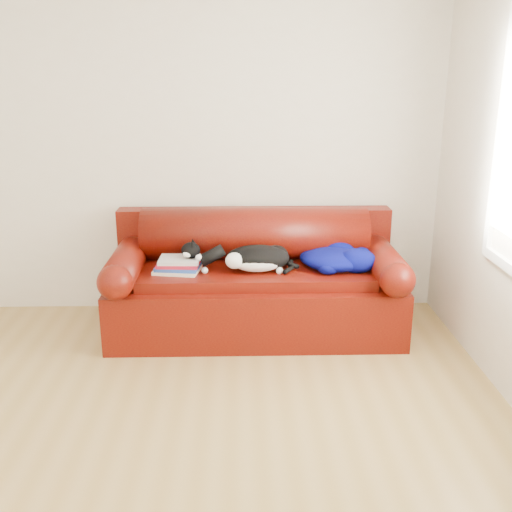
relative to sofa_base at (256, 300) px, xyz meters
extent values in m
plane|color=olive|center=(-0.79, -1.49, -0.24)|extent=(4.50, 4.50, 0.00)
cube|color=beige|center=(-0.79, 0.51, 1.06)|extent=(4.50, 0.02, 2.60)
cube|color=#370204|center=(0.00, 0.01, -0.03)|extent=(2.10, 0.90, 0.42)
cube|color=#370204|center=(0.00, -0.04, 0.21)|extent=(1.66, 0.62, 0.10)
cylinder|color=black|center=(-0.93, -0.32, -0.21)|extent=(0.06, 0.06, 0.05)
cylinder|color=black|center=(0.93, -0.32, -0.21)|extent=(0.06, 0.06, 0.05)
cylinder|color=black|center=(-0.93, 0.34, -0.21)|extent=(0.06, 0.06, 0.05)
cylinder|color=black|center=(0.93, 0.34, -0.21)|extent=(0.06, 0.06, 0.05)
cube|color=#370204|center=(0.00, 0.37, 0.19)|extent=(2.10, 0.18, 0.85)
cylinder|color=#370204|center=(0.00, 0.26, 0.44)|extent=(1.70, 0.40, 0.40)
cylinder|color=#370204|center=(-0.93, 0.01, 0.30)|extent=(0.24, 0.88, 0.24)
sphere|color=#370204|center=(-0.93, -0.43, 0.30)|extent=(0.24, 0.24, 0.24)
cylinder|color=#370204|center=(0.93, 0.01, 0.30)|extent=(0.24, 0.88, 0.24)
sphere|color=#370204|center=(0.93, -0.43, 0.30)|extent=(0.24, 0.24, 0.24)
cube|color=#EFEBCE|center=(-0.55, -0.10, 0.28)|extent=(0.34, 0.29, 0.02)
cube|color=white|center=(-0.55, -0.10, 0.28)|extent=(0.33, 0.27, 0.02)
cube|color=#1F4BAC|center=(-0.55, -0.10, 0.30)|extent=(0.33, 0.27, 0.02)
cube|color=white|center=(-0.55, -0.10, 0.30)|extent=(0.31, 0.25, 0.02)
cube|color=#B2142D|center=(-0.55, -0.10, 0.33)|extent=(0.31, 0.25, 0.02)
cube|color=white|center=(-0.55, -0.10, 0.33)|extent=(0.30, 0.23, 0.02)
cube|color=#B7BABE|center=(-0.55, -0.10, 0.35)|extent=(0.29, 0.23, 0.02)
cube|color=white|center=(-0.55, -0.10, 0.35)|extent=(0.28, 0.21, 0.02)
ellipsoid|color=black|center=(0.01, -0.10, 0.36)|extent=(0.50, 0.35, 0.19)
ellipsoid|color=white|center=(0.01, -0.15, 0.32)|extent=(0.34, 0.22, 0.12)
ellipsoid|color=white|center=(-0.15, -0.17, 0.36)|extent=(0.15, 0.15, 0.12)
ellipsoid|color=black|center=(0.14, -0.05, 0.34)|extent=(0.23, 0.23, 0.16)
ellipsoid|color=black|center=(-0.27, -0.17, 0.42)|extent=(0.16, 0.15, 0.12)
ellipsoid|color=white|center=(-0.29, -0.21, 0.40)|extent=(0.08, 0.07, 0.05)
sphere|color=#BF7272|center=(-0.31, -0.22, 0.40)|extent=(0.02, 0.02, 0.02)
cone|color=black|center=(-0.25, -0.20, 0.47)|extent=(0.06, 0.06, 0.06)
cone|color=black|center=(-0.27, -0.14, 0.47)|extent=(0.06, 0.06, 0.06)
cylinder|color=black|center=(0.25, -0.05, 0.29)|extent=(0.13, 0.14, 0.04)
sphere|color=white|center=(-0.18, -0.20, 0.28)|extent=(0.04, 0.04, 0.04)
sphere|color=white|center=(0.16, -0.17, 0.28)|extent=(0.04, 0.04, 0.04)
ellipsoid|color=#02054B|center=(0.57, -0.05, 0.34)|extent=(0.49, 0.45, 0.15)
ellipsoid|color=#02054B|center=(0.72, -0.12, 0.35)|extent=(0.30, 0.26, 0.17)
ellipsoid|color=#02054B|center=(0.46, 0.04, 0.32)|extent=(0.30, 0.34, 0.11)
ellipsoid|color=#02054B|center=(0.62, 0.08, 0.35)|extent=(0.25, 0.20, 0.17)
ellipsoid|color=#02054B|center=(0.51, -0.16, 0.32)|extent=(0.19, 0.20, 0.11)
ellipsoid|color=silver|center=(0.64, -0.14, 0.36)|extent=(0.21, 0.09, 0.05)
camera|label=1|loc=(-0.10, -4.14, 1.62)|focal=42.00mm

